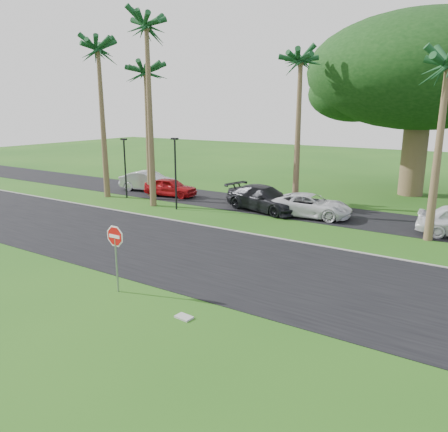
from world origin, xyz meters
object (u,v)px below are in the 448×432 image
car_minivan (310,206)px  stop_sign_near (116,245)px  car_silver (149,182)px  car_red (171,187)px  car_dark (264,199)px

car_minivan → stop_sign_near: bearing=167.7°
stop_sign_near → car_silver: (-12.34, 15.32, -1.00)m
car_red → car_dark: (8.06, -0.40, 0.11)m
car_dark → car_minivan: 3.12m
car_silver → car_minivan: car_silver is taller
car_red → stop_sign_near: bearing=-156.2°
car_red → car_minivan: size_ratio=0.80×
car_dark → car_minivan: (3.12, 0.09, -0.10)m
stop_sign_near → car_dark: (-1.47, 14.21, -0.98)m
car_red → car_dark: car_dark is taller
car_red → car_minivan: car_minivan is taller
car_dark → stop_sign_near: bearing=-160.6°
car_silver → car_minivan: size_ratio=0.94×
car_silver → stop_sign_near: bearing=-150.8°
car_silver → car_red: (2.81, -0.71, -0.09)m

